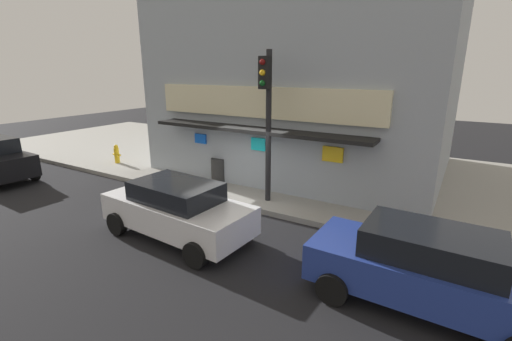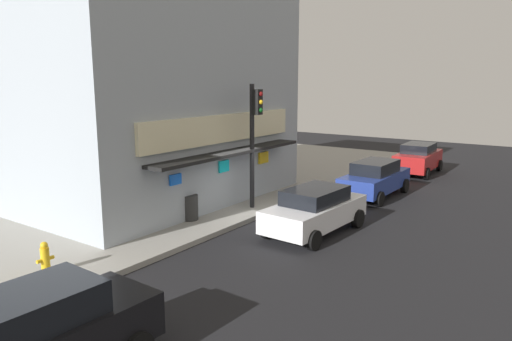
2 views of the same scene
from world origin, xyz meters
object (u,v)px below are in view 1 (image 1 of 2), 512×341
traffic_light (267,108)px  trash_can (219,170)px  pedestrian (335,169)px  parked_car_white (177,209)px  fire_hydrant (117,154)px  parked_car_blue (428,268)px  potted_plant_by_doorway (249,168)px

traffic_light → trash_can: 3.87m
pedestrian → parked_car_white: size_ratio=0.41×
traffic_light → fire_hydrant: size_ratio=5.52×
fire_hydrant → parked_car_blue: bearing=-15.0°
potted_plant_by_doorway → trash_can: bearing=-162.6°
fire_hydrant → parked_car_white: 8.42m
fire_hydrant → trash_can: 5.76m
trash_can → parked_car_white: bearing=-67.3°
traffic_light → fire_hydrant: 8.87m
parked_car_white → fire_hydrant: bearing=152.6°
parked_car_blue → traffic_light: bearing=150.3°
traffic_light → trash_can: (-2.67, 0.95, -2.63)m
trash_can → parked_car_white: 4.47m
traffic_light → pedestrian: 3.22m
potted_plant_by_doorway → parked_car_blue: parked_car_blue is taller
trash_can → pedestrian: bearing=9.6°
fire_hydrant → pedestrian: pedestrian is taller
parked_car_blue → potted_plant_by_doorway: bearing=147.5°
traffic_light → fire_hydrant: (-8.43, 0.70, -2.67)m
trash_can → parked_car_blue: parked_car_blue is taller
trash_can → parked_car_blue: 8.73m
fire_hydrant → trash_can: trash_can is taller
trash_can → pedestrian: size_ratio=0.52×
potted_plant_by_doorway → parked_car_white: bearing=-82.8°
fire_hydrant → parked_car_blue: parked_car_blue is taller
trash_can → potted_plant_by_doorway: potted_plant_by_doorway is taller
pedestrian → parked_car_white: 5.57m
traffic_light → pedestrian: (1.74, 1.69, -2.12)m
potted_plant_by_doorway → parked_car_blue: 7.89m
fire_hydrant → parked_car_white: bearing=-27.4°
trash_can → pedestrian: (4.41, 0.75, 0.51)m
traffic_light → potted_plant_by_doorway: size_ratio=4.67×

